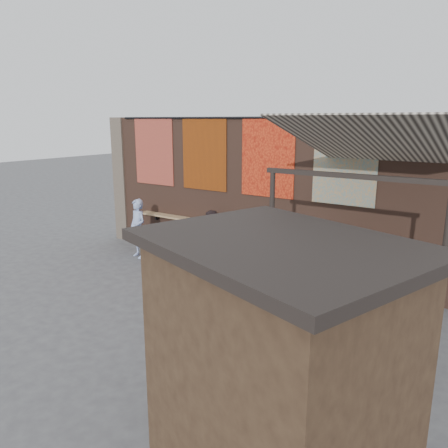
# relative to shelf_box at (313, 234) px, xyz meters

# --- Properties ---
(ground) EXTENTS (70.00, 70.00, 0.00)m
(ground) POSITION_rel_shelf_box_xyz_m (-1.70, -2.30, -1.24)
(ground) COLOR #474749
(ground) RESTS_ON ground
(brick_wall) EXTENTS (10.00, 0.40, 4.00)m
(brick_wall) POSITION_rel_shelf_box_xyz_m (-1.70, 0.40, 0.76)
(brick_wall) COLOR brown
(brick_wall) RESTS_ON ground
(pier_left) EXTENTS (0.50, 0.50, 4.00)m
(pier_left) POSITION_rel_shelf_box_xyz_m (-6.90, 0.40, 0.76)
(pier_left) COLOR #4C4238
(pier_left) RESTS_ON ground
(eating_counter) EXTENTS (8.00, 0.32, 0.05)m
(eating_counter) POSITION_rel_shelf_box_xyz_m (-1.70, 0.03, -0.14)
(eating_counter) COLOR #9E7A51
(eating_counter) RESTS_ON brick_wall
(shelf_box) EXTENTS (0.65, 0.30, 0.24)m
(shelf_box) POSITION_rel_shelf_box_xyz_m (0.00, 0.00, 0.00)
(shelf_box) COLOR white
(shelf_box) RESTS_ON eating_counter
(tapestry_redgold) EXTENTS (1.50, 0.02, 2.00)m
(tapestry_redgold) POSITION_rel_shelf_box_xyz_m (-5.30, 0.18, 1.76)
(tapestry_redgold) COLOR maroon
(tapestry_redgold) RESTS_ON brick_wall
(tapestry_sun) EXTENTS (1.50, 0.02, 2.00)m
(tapestry_sun) POSITION_rel_shelf_box_xyz_m (-3.40, 0.18, 1.76)
(tapestry_sun) COLOR #C64C0B
(tapestry_sun) RESTS_ON brick_wall
(tapestry_orange) EXTENTS (1.50, 0.02, 2.00)m
(tapestry_orange) POSITION_rel_shelf_box_xyz_m (-1.40, 0.18, 1.76)
(tapestry_orange) COLOR red
(tapestry_orange) RESTS_ON brick_wall
(tapestry_multi) EXTENTS (1.50, 0.02, 2.00)m
(tapestry_multi) POSITION_rel_shelf_box_xyz_m (0.60, 0.18, 1.76)
(tapestry_multi) COLOR teal
(tapestry_multi) RESTS_ON brick_wall
(hang_rail) EXTENTS (9.50, 0.06, 0.06)m
(hang_rail) POSITION_rel_shelf_box_xyz_m (-1.70, 0.17, 2.74)
(hang_rail) COLOR black
(hang_rail) RESTS_ON brick_wall
(scooter_stool_0) EXTENTS (0.33, 0.73, 0.69)m
(scooter_stool_0) POSITION_rel_shelf_box_xyz_m (-4.27, -0.27, -0.90)
(scooter_stool_0) COLOR #0D0E96
(scooter_stool_0) RESTS_ON ground
(scooter_stool_1) EXTENTS (0.32, 0.71, 0.68)m
(scooter_stool_1) POSITION_rel_shelf_box_xyz_m (-3.78, -0.33, -0.91)
(scooter_stool_1) COLOR navy
(scooter_stool_1) RESTS_ON ground
(scooter_stool_2) EXTENTS (0.33, 0.73, 0.69)m
(scooter_stool_2) POSITION_rel_shelf_box_xyz_m (-3.13, -0.32, -0.90)
(scooter_stool_2) COLOR maroon
(scooter_stool_2) RESTS_ON ground
(scooter_stool_3) EXTENTS (0.36, 0.80, 0.76)m
(scooter_stool_3) POSITION_rel_shelf_box_xyz_m (-2.56, -0.31, -0.86)
(scooter_stool_3) COLOR #0D602A
(scooter_stool_3) RESTS_ON ground
(scooter_stool_4) EXTENTS (0.32, 0.71, 0.68)m
(scooter_stool_4) POSITION_rel_shelf_box_xyz_m (-2.06, -0.29, -0.91)
(scooter_stool_4) COLOR #0F4E26
(scooter_stool_4) RESTS_ON ground
(scooter_stool_5) EXTENTS (0.32, 0.71, 0.67)m
(scooter_stool_5) POSITION_rel_shelf_box_xyz_m (-1.47, -0.28, -0.91)
(scooter_stool_5) COLOR navy
(scooter_stool_5) RESTS_ON ground
(scooter_stool_6) EXTENTS (0.39, 0.86, 0.82)m
(scooter_stool_6) POSITION_rel_shelf_box_xyz_m (-0.89, -0.30, -0.83)
(scooter_stool_6) COLOR #175D41
(scooter_stool_6) RESTS_ON ground
(scooter_stool_7) EXTENTS (0.38, 0.85, 0.81)m
(scooter_stool_7) POSITION_rel_shelf_box_xyz_m (-0.34, -0.28, -0.84)
(scooter_stool_7) COLOR black
(scooter_stool_7) RESTS_ON ground
(scooter_stool_8) EXTENTS (0.34, 0.76, 0.72)m
(scooter_stool_8) POSITION_rel_shelf_box_xyz_m (0.24, -0.35, -0.88)
(scooter_stool_8) COLOR #B60E21
(scooter_stool_8) RESTS_ON ground
(scooter_stool_9) EXTENTS (0.38, 0.85, 0.81)m
(scooter_stool_9) POSITION_rel_shelf_box_xyz_m (0.90, -0.31, -0.84)
(scooter_stool_9) COLOR black
(scooter_stool_9) RESTS_ON ground
(diner_left) EXTENTS (0.71, 0.55, 1.72)m
(diner_left) POSITION_rel_shelf_box_xyz_m (-5.02, -0.90, -0.38)
(diner_left) COLOR #91A4D4
(diner_left) RESTS_ON ground
(diner_right) EXTENTS (0.80, 0.66, 1.55)m
(diner_right) POSITION_rel_shelf_box_xyz_m (-2.77, -0.30, -0.47)
(diner_right) COLOR #2C2224
(diner_right) RESTS_ON ground
(shopper_navy) EXTENTS (1.11, 1.07, 1.86)m
(shopper_navy) POSITION_rel_shelf_box_xyz_m (2.40, -2.51, -0.31)
(shopper_navy) COLOR black
(shopper_navy) RESTS_ON ground
(shopper_grey) EXTENTS (1.34, 1.21, 1.80)m
(shopper_grey) POSITION_rel_shelf_box_xyz_m (1.72, -3.27, -0.34)
(shopper_grey) COLOR #56555A
(shopper_grey) RESTS_ON ground
(shopper_tan) EXTENTS (0.87, 0.77, 1.50)m
(shopper_tan) POSITION_rel_shelf_box_xyz_m (-0.40, -2.00, -0.49)
(shopper_tan) COLOR #9B7762
(shopper_tan) RESTS_ON ground
(market_stall) EXTENTS (2.91, 2.52, 2.66)m
(market_stall) POSITION_rel_shelf_box_xyz_m (2.07, -5.86, 0.09)
(market_stall) COLOR black
(market_stall) RESTS_ON ground
(stall_roof) EXTENTS (3.28, 2.88, 0.12)m
(stall_roof) POSITION_rel_shelf_box_xyz_m (2.07, -5.86, 1.48)
(stall_roof) COLOR black
(stall_roof) RESTS_ON market_stall
(stall_sign) EXTENTS (1.15, 0.42, 0.50)m
(stall_sign) POSITION_rel_shelf_box_xyz_m (2.37, -4.95, 0.69)
(stall_sign) COLOR gold
(stall_sign) RESTS_ON market_stall
(stall_shelf) EXTENTS (1.97, 0.74, 0.06)m
(stall_shelf) POSITION_rel_shelf_box_xyz_m (2.37, -4.95, -0.27)
(stall_shelf) COLOR #473321
(stall_shelf) RESTS_ON market_stall
(awning_canvas) EXTENTS (3.20, 3.28, 0.97)m
(awning_canvas) POSITION_rel_shelf_box_xyz_m (1.80, -1.40, 2.31)
(awning_canvas) COLOR beige
(awning_canvas) RESTS_ON brick_wall
(awning_ledger) EXTENTS (3.30, 0.08, 0.12)m
(awning_ledger) POSITION_rel_shelf_box_xyz_m (1.80, 0.19, 2.71)
(awning_ledger) COLOR #33261C
(awning_ledger) RESTS_ON brick_wall
(awning_header) EXTENTS (3.00, 0.08, 0.08)m
(awning_header) POSITION_rel_shelf_box_xyz_m (1.80, -2.90, 1.84)
(awning_header) COLOR black
(awning_header) RESTS_ON awning_post_left
(awning_post_left) EXTENTS (0.09, 0.09, 3.10)m
(awning_post_left) POSITION_rel_shelf_box_xyz_m (0.40, -2.90, 0.31)
(awning_post_left) COLOR black
(awning_post_left) RESTS_ON ground
(awning_post_right) EXTENTS (0.09, 0.09, 3.10)m
(awning_post_right) POSITION_rel_shelf_box_xyz_m (3.20, -2.90, 0.31)
(awning_post_right) COLOR black
(awning_post_right) RESTS_ON ground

